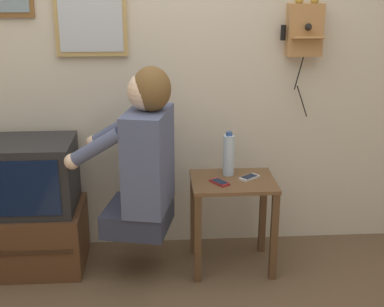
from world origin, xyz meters
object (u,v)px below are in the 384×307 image
(wall_mirror, at_px, (90,8))
(water_bottle, at_px, (229,155))
(cell_phone_spare, at_px, (249,177))
(wall_phone_antique, at_px, (304,29))
(television, at_px, (26,175))
(cell_phone_held, at_px, (220,182))
(person, at_px, (144,156))

(wall_mirror, height_order, water_bottle, wall_mirror)
(wall_mirror, height_order, cell_phone_spare, wall_mirror)
(wall_phone_antique, bearing_deg, water_bottle, -156.30)
(television, height_order, water_bottle, water_bottle)
(wall_mirror, xyz_separation_m, cell_phone_held, (0.73, -0.38, -0.96))
(person, distance_m, television, 0.74)
(person, xyz_separation_m, cell_phone_held, (0.43, 0.01, -0.17))
(person, xyz_separation_m, cell_phone_spare, (0.62, 0.08, -0.17))
(person, xyz_separation_m, wall_mirror, (-0.30, 0.39, 0.79))
(water_bottle, bearing_deg, television, 179.55)
(person, height_order, wall_phone_antique, wall_phone_antique)
(wall_mirror, bearing_deg, cell_phone_held, -27.67)
(television, xyz_separation_m, wall_phone_antique, (1.68, 0.20, 0.82))
(person, relative_size, water_bottle, 3.55)
(person, bearing_deg, cell_phone_held, -76.10)
(television, relative_size, cell_phone_spare, 4.26)
(wall_phone_antique, bearing_deg, cell_phone_spare, -142.06)
(television, height_order, cell_phone_spare, television)
(cell_phone_spare, distance_m, water_bottle, 0.18)
(wall_mirror, bearing_deg, person, -52.73)
(wall_phone_antique, xyz_separation_m, wall_mirror, (-1.27, 0.04, 0.13))
(person, relative_size, wall_mirror, 1.71)
(water_bottle, bearing_deg, cell_phone_spare, -30.28)
(water_bottle, bearing_deg, cell_phone_held, -116.71)
(wall_mirror, distance_m, cell_phone_spare, 1.36)
(television, bearing_deg, cell_phone_held, -7.30)
(person, distance_m, wall_mirror, 0.93)
(person, xyz_separation_m, television, (-0.71, 0.15, -0.16))
(television, distance_m, water_bottle, 1.21)
(cell_phone_held, relative_size, water_bottle, 0.51)
(wall_phone_antique, distance_m, water_bottle, 0.88)
(television, relative_size, water_bottle, 2.12)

